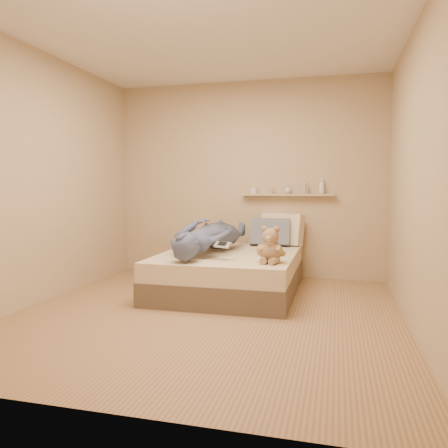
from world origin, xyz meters
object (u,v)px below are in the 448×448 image
(bed, at_px, (230,272))
(wall_shelf, at_px, (288,195))
(game_console, at_px, (222,245))
(pillow_cream, at_px, (282,229))
(dark_plush, at_px, (209,235))
(person, at_px, (208,235))
(teddy_bear, at_px, (270,248))
(pillow_grey, at_px, (270,233))

(bed, bearing_deg, wall_shelf, 58.82)
(bed, xyz_separation_m, game_console, (0.05, -0.54, 0.39))
(pillow_cream, bearing_deg, dark_plush, -171.18)
(person, relative_size, wall_shelf, 1.38)
(teddy_bear, relative_size, wall_shelf, 0.31)
(bed, distance_m, dark_plush, 0.89)
(dark_plush, relative_size, wall_shelf, 0.23)
(pillow_cream, xyz_separation_m, pillow_grey, (-0.13, -0.14, -0.03))
(game_console, height_order, teddy_bear, teddy_bear)
(teddy_bear, distance_m, pillow_grey, 1.28)
(teddy_bear, distance_m, pillow_cream, 1.41)
(bed, distance_m, pillow_cream, 1.05)
(teddy_bear, height_order, pillow_cream, pillow_cream)
(person, bearing_deg, bed, -157.45)
(game_console, distance_m, wall_shelf, 1.61)
(pillow_grey, xyz_separation_m, person, (-0.60, -0.77, 0.03))
(wall_shelf, bearing_deg, person, -128.53)
(bed, xyz_separation_m, person, (-0.24, -0.08, 0.42))
(pillow_grey, relative_size, wall_shelf, 0.42)
(bed, bearing_deg, person, -161.40)
(teddy_bear, distance_m, dark_plush, 1.61)
(pillow_grey, bearing_deg, dark_plush, -179.61)
(dark_plush, height_order, pillow_cream, pillow_cream)
(bed, height_order, teddy_bear, teddy_bear)
(teddy_bear, bearing_deg, dark_plush, 128.43)
(teddy_bear, bearing_deg, bed, 133.72)
(bed, bearing_deg, game_console, -84.65)
(pillow_grey, distance_m, wall_shelf, 0.56)
(pillow_cream, relative_size, pillow_grey, 1.10)
(pillow_cream, bearing_deg, bed, -120.49)
(pillow_grey, bearing_deg, game_console, -104.18)
(pillow_grey, height_order, person, person)
(teddy_bear, xyz_separation_m, pillow_grey, (-0.19, 1.27, 0.02))
(game_console, relative_size, dark_plush, 0.70)
(bed, height_order, game_console, game_console)
(dark_plush, height_order, pillow_grey, pillow_grey)
(game_console, bearing_deg, pillow_grey, 75.82)
(pillow_cream, distance_m, pillow_grey, 0.19)
(person, bearing_deg, pillow_grey, -123.84)
(game_console, distance_m, dark_plush, 1.32)
(game_console, relative_size, pillow_grey, 0.39)
(person, bearing_deg, pillow_cream, -124.63)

